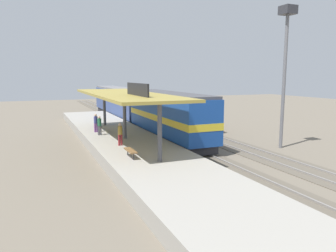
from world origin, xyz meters
TOP-DOWN VIEW (x-y plane):
  - ground_plane at (2.00, 0.00)m, footprint 120.00×120.00m
  - track_near at (0.00, 0.00)m, footprint 3.20×110.00m
  - track_far at (4.60, 0.00)m, footprint 3.20×110.00m
  - platform at (-4.60, 0.00)m, footprint 6.00×44.00m
  - station_canopy at (-4.60, -0.09)m, footprint 5.20×18.00m
  - platform_bench at (-6.00, -6.38)m, footprint 0.44×1.70m
  - locomotive at (0.00, 1.52)m, footprint 2.93×14.43m
  - passenger_carriage_single at (0.00, 19.52)m, footprint 2.90×20.00m
  - freight_car at (4.60, 8.65)m, footprint 2.80×12.00m
  - light_mast at (7.80, -4.80)m, footprint 1.10×1.10m
  - person_waiting at (-6.27, 2.34)m, footprint 0.34×0.34m
  - person_walking at (-5.67, -2.56)m, footprint 0.34×0.34m
  - person_boarding at (-6.27, 4.05)m, footprint 0.34×0.34m

SIDE VIEW (x-z plane):
  - ground_plane at x=2.00m, z-range 0.00..0.00m
  - track_near at x=0.00m, z-range -0.05..0.11m
  - track_far at x=4.60m, z-range -0.05..0.11m
  - platform at x=-4.60m, z-range 0.00..0.90m
  - platform_bench at x=-6.00m, z-range 1.09..1.59m
  - person_waiting at x=-6.27m, z-range 1.00..2.71m
  - person_walking at x=-5.67m, z-range 1.00..2.71m
  - person_boarding at x=-6.27m, z-range 1.00..2.71m
  - freight_car at x=4.60m, z-range 0.20..3.74m
  - passenger_carriage_single at x=0.00m, z-range 0.19..4.43m
  - locomotive at x=0.00m, z-range 0.19..4.63m
  - station_canopy at x=-4.60m, z-range 2.18..6.88m
  - light_mast at x=7.80m, z-range 2.55..14.25m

